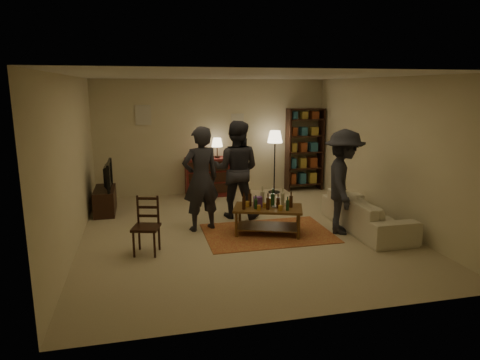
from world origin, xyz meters
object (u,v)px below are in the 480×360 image
object	(u,v)px
coffee_table	(268,210)
floor_lamp	(275,141)
person_left	(201,179)
tv_stand	(105,194)
dining_chair	(147,223)
person_right	(236,170)
sofa	(367,213)
dresser	(207,176)
person_by_sofa	(343,182)
bookshelf	(304,149)

from	to	relation	value
coffee_table	floor_lamp	xyz separation A→B (m)	(1.02, 2.80, 0.85)
person_left	tv_stand	bearing A→B (deg)	-55.45
coffee_table	floor_lamp	bearing A→B (deg)	70.04
coffee_table	dining_chair	size ratio (longest dim) A/B	1.46
person_right	person_left	bearing A→B (deg)	62.52
tv_stand	sofa	xyz separation A→B (m)	(4.64, -2.20, -0.08)
floor_lamp	tv_stand	bearing A→B (deg)	-168.22
dining_chair	dresser	xyz separation A→B (m)	(1.46, 3.32, 0.01)
sofa	person_left	size ratio (longest dim) A/B	1.12
person_left	person_by_sofa	bearing A→B (deg)	148.93
bookshelf	coffee_table	bearing A→B (deg)	-121.73
dresser	sofa	xyz separation A→B (m)	(2.39, -3.11, -0.17)
dining_chair	floor_lamp	bearing A→B (deg)	61.45
coffee_table	bookshelf	distance (m)	3.55
dining_chair	floor_lamp	world-z (taller)	floor_lamp
person_left	bookshelf	bearing A→B (deg)	-154.26
dining_chair	sofa	xyz separation A→B (m)	(3.86, 0.20, -0.17)
dining_chair	floor_lamp	distance (m)	4.52
dining_chair	person_left	size ratio (longest dim) A/B	0.48
coffee_table	dining_chair	xyz separation A→B (m)	(-2.06, -0.41, 0.05)
bookshelf	floor_lamp	bearing A→B (deg)	-168.10
tv_stand	person_left	world-z (taller)	person_left
coffee_table	person_left	world-z (taller)	person_left
coffee_table	person_right	size ratio (longest dim) A/B	0.69
tv_stand	floor_lamp	distance (m)	4.05
bookshelf	sofa	world-z (taller)	bookshelf
tv_stand	floor_lamp	xyz separation A→B (m)	(3.87, 0.81, 0.88)
tv_stand	person_right	world-z (taller)	person_right
tv_stand	dresser	bearing A→B (deg)	22.07
person_left	person_right	xyz separation A→B (m)	(0.79, 0.63, 0.02)
coffee_table	floor_lamp	world-z (taller)	floor_lamp
tv_stand	dresser	size ratio (longest dim) A/B	0.78
dining_chair	tv_stand	world-z (taller)	tv_stand
dining_chair	bookshelf	bearing A→B (deg)	56.20
coffee_table	tv_stand	size ratio (longest dim) A/B	1.25
dresser	person_left	size ratio (longest dim) A/B	0.73
dining_chair	tv_stand	size ratio (longest dim) A/B	0.85
floor_lamp	person_by_sofa	world-z (taller)	person_by_sofa
sofa	bookshelf	bearing A→B (deg)	-0.82
sofa	floor_lamp	bearing A→B (deg)	14.47
person_right	person_by_sofa	bearing A→B (deg)	164.09
tv_stand	dining_chair	bearing A→B (deg)	-71.83
floor_lamp	sofa	bearing A→B (deg)	-75.53
floor_lamp	person_by_sofa	size ratio (longest dim) A/B	0.83
sofa	person_left	distance (m)	3.03
person_by_sofa	sofa	bearing A→B (deg)	-64.63
dining_chair	person_by_sofa	world-z (taller)	person_by_sofa
tv_stand	person_right	size ratio (longest dim) A/B	0.56
person_right	dining_chair	bearing A→B (deg)	64.59
tv_stand	person_by_sofa	world-z (taller)	person_by_sofa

